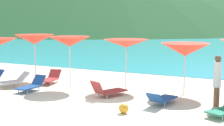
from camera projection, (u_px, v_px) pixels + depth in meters
ground_plane at (166, 73)px, 21.11m from camera, size 50.00×100.00×0.30m
umbrella_1 at (35, 39)px, 17.73m from camera, size 2.22×2.22×2.37m
umbrella_2 at (70, 41)px, 15.63m from camera, size 2.09×2.09×2.38m
umbrella_3 at (126, 43)px, 15.35m from camera, size 2.22×2.22×2.27m
umbrella_4 at (185, 50)px, 14.36m from camera, size 2.23×2.23×2.17m
lounge_chair_1 at (107, 90)px, 14.06m from camera, size 1.17×1.66×0.73m
lounge_chair_2 at (162, 99)px, 12.76m from camera, size 0.79×1.61×0.56m
lounge_chair_5 at (32, 85)px, 15.21m from camera, size 0.63×1.48×0.63m
lounge_chair_8 at (12, 81)px, 16.08m from camera, size 1.25×1.76×0.65m
lounge_chair_9 at (51, 78)px, 16.98m from camera, size 0.91×1.59×0.61m
beachgoer_1 at (217, 79)px, 12.46m from camera, size 0.28×0.28×1.89m
beach_ball at (124, 108)px, 11.64m from camera, size 0.34×0.34×0.34m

